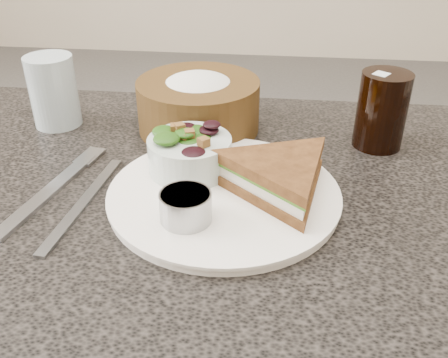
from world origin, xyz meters
The scene contains 10 objects.
dinner_plate centered at (0.03, 0.01, 0.76)m, with size 0.29×0.29×0.01m, color white.
sandwich centered at (0.10, 0.01, 0.79)m, with size 0.18×0.18×0.05m, color brown, non-canonical shape.
salad_bowl centered at (-0.02, 0.05, 0.79)m, with size 0.11×0.11×0.06m, color #B8C6BE, non-canonical shape.
dressing_ramekin centered at (-0.01, -0.06, 0.78)m, with size 0.06×0.06×0.04m, color gray.
orange_wedge centered at (0.06, 0.05, 0.77)m, with size 0.06×0.06×0.02m, color orange.
fork centered at (-0.20, -0.01, 0.75)m, with size 0.02×0.20×0.01m, color #A8ACB4.
knife centered at (-0.14, -0.03, 0.75)m, with size 0.01×0.22×0.00m, color gray.
bread_basket centered at (-0.03, 0.21, 0.80)m, with size 0.19×0.19×0.11m, color #482F15, non-canonical shape.
cola_glass centered at (0.24, 0.18, 0.81)m, with size 0.07×0.07×0.13m, color black, non-canonical shape.
water_glass centered at (-0.27, 0.20, 0.81)m, with size 0.08×0.08×0.11m, color #A8BBC1.
Camera 1 is at (0.09, -0.52, 1.10)m, focal length 40.00 mm.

